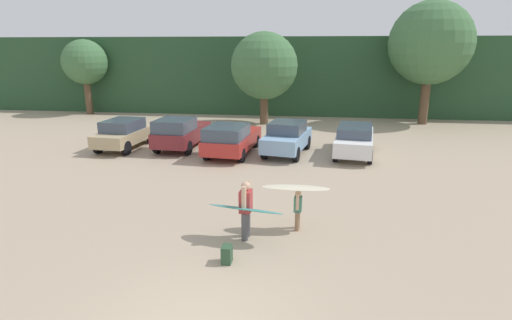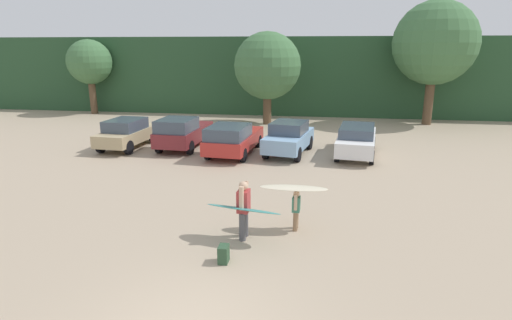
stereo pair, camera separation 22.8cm
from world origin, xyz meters
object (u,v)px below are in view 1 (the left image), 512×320
(parked_car_tan, at_px, (125,133))
(parked_car_white, at_px, (355,139))
(person_adult, at_px, (246,207))
(person_child, at_px, (298,208))
(backpack_dropped, at_px, (227,254))
(surfboard_cream, at_px, (295,188))
(parked_car_sky_blue, at_px, (287,137))
(parked_car_maroon, at_px, (180,132))
(surfboard_teal, at_px, (245,209))
(parked_car_red, at_px, (231,138))

(parked_car_tan, relative_size, parked_car_white, 0.87)
(person_adult, relative_size, person_child, 1.40)
(backpack_dropped, bearing_deg, surfboard_cream, 54.36)
(parked_car_sky_blue, xyz_separation_m, parked_car_white, (3.33, 0.25, -0.04))
(parked_car_sky_blue, distance_m, backpack_dropped, 11.20)
(parked_car_sky_blue, relative_size, person_child, 3.54)
(parked_car_maroon, bearing_deg, parked_car_tan, 98.99)
(parked_car_white, height_order, surfboard_cream, parked_car_white)
(parked_car_white, distance_m, person_child, 9.50)
(parked_car_white, distance_m, backpack_dropped, 12.12)
(parked_car_maroon, xyz_separation_m, person_child, (6.54, -9.26, -0.20))
(surfboard_teal, distance_m, surfboard_cream, 1.64)
(parked_car_maroon, bearing_deg, parked_car_sky_blue, -90.36)
(parked_car_maroon, relative_size, surfboard_cream, 2.23)
(surfboard_cream, bearing_deg, parked_car_tan, -44.60)
(person_child, height_order, surfboard_teal, person_child)
(person_adult, bearing_deg, person_child, -146.79)
(parked_car_maroon, relative_size, person_adult, 2.63)
(parked_car_maroon, distance_m, person_adult, 11.29)
(parked_car_white, bearing_deg, surfboard_cream, 172.15)
(person_adult, bearing_deg, parked_car_white, -107.35)
(parked_car_maroon, height_order, person_child, parked_car_maroon)
(parked_car_white, height_order, person_adult, person_adult)
(parked_car_tan, bearing_deg, backpack_dropped, -140.84)
(person_adult, height_order, surfboard_teal, person_adult)
(parked_car_sky_blue, xyz_separation_m, surfboard_cream, (0.82, -8.96, 0.45))
(parked_car_red, distance_m, parked_car_sky_blue, 2.80)
(person_child, bearing_deg, parked_car_maroon, -51.13)
(person_adult, height_order, person_child, person_adult)
(parked_car_red, xyz_separation_m, parked_car_white, (6.07, 0.80, -0.02))
(parked_car_tan, distance_m, surfboard_cream, 13.01)
(parked_car_red, distance_m, backpack_dropped, 10.80)
(parked_car_maroon, xyz_separation_m, backpack_dropped, (4.88, -11.48, -0.65))
(parked_car_maroon, distance_m, surfboard_teal, 11.41)
(surfboard_teal, bearing_deg, person_child, -134.77)
(parked_car_red, height_order, parked_car_sky_blue, parked_car_sky_blue)
(parked_car_white, height_order, person_child, parked_car_white)
(surfboard_teal, bearing_deg, parked_car_red, -64.77)
(parked_car_maroon, bearing_deg, parked_car_white, -87.56)
(parked_car_tan, bearing_deg, person_child, -129.19)
(person_child, xyz_separation_m, backpack_dropped, (-1.66, -2.22, -0.45))
(parked_car_sky_blue, relative_size, parked_car_white, 0.87)
(parked_car_red, bearing_deg, parked_car_tan, 89.43)
(surfboard_cream, bearing_deg, surfboard_teal, 33.49)
(parked_car_red, bearing_deg, surfboard_cream, -152.04)
(person_adult, height_order, backpack_dropped, person_adult)
(parked_car_red, bearing_deg, person_adult, -161.30)
(parked_car_tan, distance_m, person_adult, 12.66)
(parked_car_tan, xyz_separation_m, person_adult, (8.08, -9.74, 0.13))
(parked_car_tan, xyz_separation_m, parked_car_white, (11.91, 0.24, -0.01))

